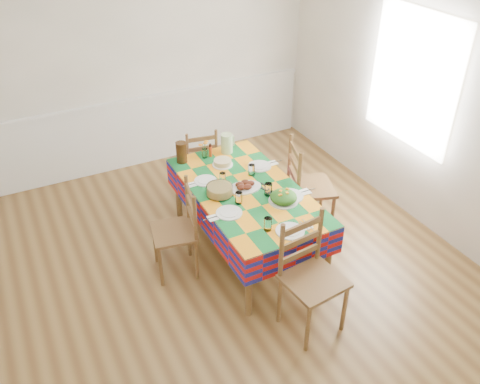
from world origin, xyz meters
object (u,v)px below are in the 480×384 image
(chair_near, at_px, (310,277))
(tea_pitcher, at_px, (181,152))
(chair_right, at_px, (307,187))
(green_pitcher, at_px, (227,143))
(chair_far, at_px, (200,162))
(chair_left, at_px, (178,231))
(meat_platter, at_px, (245,186))
(dining_table, at_px, (247,196))

(chair_near, bearing_deg, tea_pitcher, 94.03)
(tea_pitcher, distance_m, chair_right, 1.36)
(green_pitcher, bearing_deg, chair_far, 112.43)
(green_pitcher, bearing_deg, chair_left, -138.94)
(meat_platter, xyz_separation_m, tea_pitcher, (-0.35, 0.76, 0.09))
(dining_table, height_order, chair_left, chair_left)
(green_pitcher, distance_m, chair_near, 1.93)
(dining_table, xyz_separation_m, chair_right, (0.72, 0.02, -0.11))
(dining_table, distance_m, chair_right, 0.73)
(green_pitcher, distance_m, chair_left, 1.22)
(meat_platter, xyz_separation_m, green_pitcher, (0.16, 0.73, 0.08))
(tea_pitcher, xyz_separation_m, chair_near, (0.35, -1.93, -0.31))
(chair_far, bearing_deg, green_pitcher, 121.42)
(dining_table, distance_m, green_pitcher, 0.80)
(chair_far, xyz_separation_m, chair_right, (0.73, -1.13, 0.09))
(meat_platter, height_order, chair_right, chair_right)
(meat_platter, bearing_deg, chair_right, -0.94)
(dining_table, distance_m, chair_left, 0.74)
(chair_far, bearing_deg, meat_platter, 99.06)
(chair_near, bearing_deg, meat_platter, 83.63)
(meat_platter, bearing_deg, tea_pitcher, 115.00)
(green_pitcher, bearing_deg, chair_right, -52.68)
(chair_near, height_order, chair_far, chair_near)
(chair_far, bearing_deg, tea_pitcher, 55.03)
(green_pitcher, bearing_deg, tea_pitcher, 177.11)
(green_pitcher, xyz_separation_m, chair_far, (-0.16, 0.39, -0.39))
(chair_left, bearing_deg, dining_table, 101.40)
(chair_left, bearing_deg, green_pitcher, 141.82)
(tea_pitcher, bearing_deg, chair_right, -35.47)
(meat_platter, bearing_deg, chair_left, -177.20)
(green_pitcher, xyz_separation_m, chair_right, (0.57, -0.74, -0.30))
(chair_near, xyz_separation_m, chair_left, (-0.72, 1.13, -0.05))
(chair_near, distance_m, chair_far, 2.29)
(tea_pitcher, height_order, chair_near, chair_near)
(dining_table, relative_size, meat_platter, 5.53)
(chair_left, relative_size, chair_right, 0.90)
(chair_left, height_order, chair_right, chair_right)
(chair_near, xyz_separation_m, chair_far, (-0.00, 2.29, -0.08))
(green_pitcher, bearing_deg, dining_table, -101.55)
(chair_near, bearing_deg, chair_right, 51.49)
(green_pitcher, relative_size, chair_right, 0.21)
(chair_far, bearing_deg, chair_near, 99.02)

